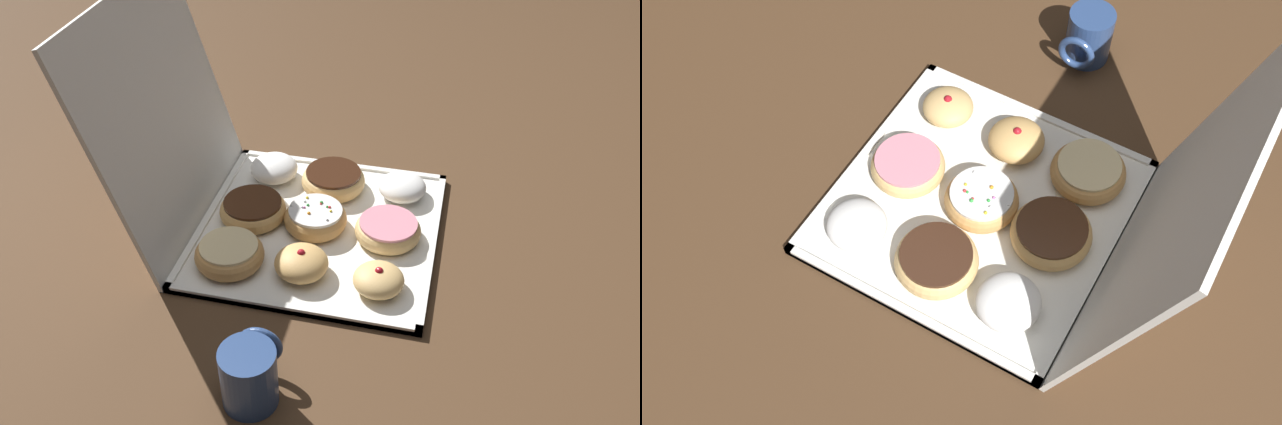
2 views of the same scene
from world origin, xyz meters
TOP-DOWN VIEW (x-y plane):
  - ground_plane at (0.00, 0.00)m, footprint 3.00×3.00m
  - donut_box at (0.00, 0.00)m, footprint 0.42×0.42m
  - box_lid_open at (0.00, 0.27)m, footprint 0.42×0.12m
  - jelly_filled_donut_0 at (-0.13, -0.13)m, footprint 0.08×0.08m
  - pink_frosted_donut_1 at (0.00, -0.12)m, footprint 0.12×0.12m
  - powdered_filled_donut_2 at (0.13, -0.13)m, footprint 0.09×0.09m
  - jelly_filled_donut_3 at (-0.12, 0.00)m, footprint 0.09×0.09m
  - sprinkle_donut_4 at (-0.00, 0.01)m, footprint 0.11×0.11m
  - chocolate_frosted_donut_5 at (0.12, -0.00)m, footprint 0.12×0.12m
  - glazed_ring_donut_6 at (-0.13, 0.12)m, footprint 0.12×0.12m
  - chocolate_frosted_donut_7 at (0.00, 0.12)m, footprint 0.12×0.12m
  - powdered_filled_donut_8 at (0.13, 0.12)m, footprint 0.09×0.09m
  - coffee_mug at (-0.37, 0.01)m, footprint 0.10×0.08m

SIDE VIEW (x-z plane):
  - ground_plane at x=0.00m, z-range 0.00..0.00m
  - donut_box at x=0.00m, z-range 0.00..0.01m
  - pink_frosted_donut_1 at x=0.00m, z-range 0.01..0.05m
  - chocolate_frosted_donut_7 at x=0.00m, z-range 0.01..0.05m
  - jelly_filled_donut_0 at x=-0.13m, z-range 0.01..0.05m
  - powdered_filled_donut_2 at x=0.13m, z-range 0.01..0.05m
  - sprinkle_donut_4 at x=0.00m, z-range 0.01..0.05m
  - chocolate_frosted_donut_5 at x=0.12m, z-range 0.01..0.05m
  - glazed_ring_donut_6 at x=-0.13m, z-range 0.01..0.05m
  - jelly_filled_donut_3 at x=-0.12m, z-range 0.01..0.06m
  - powdered_filled_donut_8 at x=0.13m, z-range 0.01..0.06m
  - coffee_mug at x=-0.37m, z-range 0.00..0.10m
  - box_lid_open at x=0.00m, z-range 0.00..0.41m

